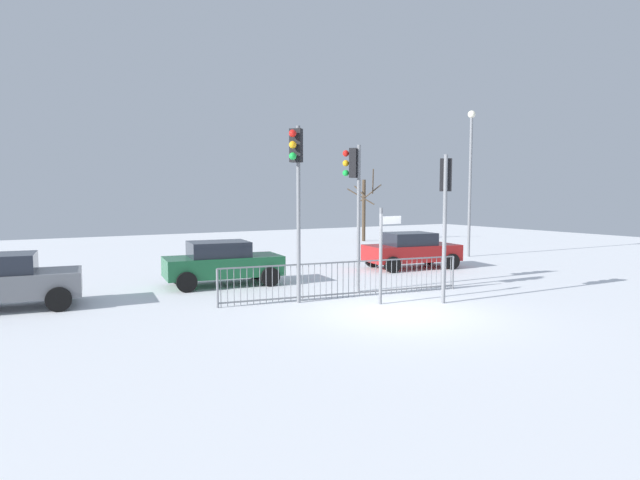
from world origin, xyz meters
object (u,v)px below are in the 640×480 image
object	(u,v)px
car_red_far	(411,250)
street_lamp	(470,168)
car_grey_mid	(1,281)
car_green_trailing	(222,262)
traffic_light_foreground_right	(354,185)
direction_sign_post	(383,250)
bare_tree_left	(364,207)
traffic_light_mid_left	(445,195)
traffic_light_rear_left	(297,174)

from	to	relation	value
car_red_far	street_lamp	distance (m)	6.47
car_grey_mid	car_red_far	bearing A→B (deg)	9.26
car_green_trailing	car_grey_mid	distance (m)	6.35
traffic_light_foreground_right	street_lamp	distance (m)	11.21
traffic_light_foreground_right	car_green_trailing	bearing A→B (deg)	93.05
direction_sign_post	bare_tree_left	size ratio (longest dim) A/B	0.58
traffic_light_foreground_right	traffic_light_mid_left	bearing A→B (deg)	-107.31
direction_sign_post	bare_tree_left	bearing A→B (deg)	50.78
traffic_light_rear_left	car_red_far	size ratio (longest dim) A/B	1.21
traffic_light_mid_left	bare_tree_left	bearing A→B (deg)	107.00
traffic_light_mid_left	car_grey_mid	bearing A→B (deg)	-160.07
traffic_light_foreground_right	car_grey_mid	distance (m)	10.12
traffic_light_foreground_right	car_red_far	size ratio (longest dim) A/B	1.12
traffic_light_foreground_right	bare_tree_left	distance (m)	17.96
car_red_far	car_green_trailing	bearing A→B (deg)	-170.86
car_red_far	traffic_light_rear_left	bearing A→B (deg)	-142.69
traffic_light_mid_left	car_green_trailing	xyz separation A→B (m)	(-4.40, 5.81, -2.24)
street_lamp	direction_sign_post	bearing A→B (deg)	-146.54
car_red_far	car_grey_mid	xyz separation A→B (m)	(-14.38, -0.63, 0.00)
traffic_light_foreground_right	traffic_light_rear_left	bearing A→B (deg)	155.59
traffic_light_foreground_right	car_grey_mid	size ratio (longest dim) A/B	1.14
direction_sign_post	street_lamp	size ratio (longest dim) A/B	0.38
traffic_light_rear_left	traffic_light_mid_left	world-z (taller)	traffic_light_rear_left
traffic_light_rear_left	direction_sign_post	distance (m)	3.14
car_red_far	bare_tree_left	bearing A→B (deg)	72.93
traffic_light_mid_left	car_red_far	world-z (taller)	traffic_light_mid_left
traffic_light_mid_left	street_lamp	world-z (taller)	street_lamp
traffic_light_mid_left	street_lamp	bearing A→B (deg)	86.26
traffic_light_foreground_right	bare_tree_left	world-z (taller)	bare_tree_left
traffic_light_rear_left	car_green_trailing	xyz separation A→B (m)	(-0.75, 3.91, -2.81)
traffic_light_mid_left	car_green_trailing	world-z (taller)	traffic_light_mid_left
traffic_light_foreground_right	car_green_trailing	size ratio (longest dim) A/B	1.14
traffic_light_mid_left	traffic_light_rear_left	bearing A→B (deg)	-161.85
car_red_far	street_lamp	xyz separation A→B (m)	(5.13, 1.80, 3.50)
car_red_far	street_lamp	world-z (taller)	street_lamp
car_grey_mid	street_lamp	size ratio (longest dim) A/B	0.57
traffic_light_rear_left	car_green_trailing	distance (m)	4.87
direction_sign_post	car_green_trailing	bearing A→B (deg)	112.75
car_grey_mid	car_green_trailing	bearing A→B (deg)	12.78
direction_sign_post	traffic_light_rear_left	bearing A→B (deg)	143.26
traffic_light_rear_left	bare_tree_left	bearing A→B (deg)	-81.54
direction_sign_post	street_lamp	xyz separation A→B (m)	(10.43, 6.90, 2.76)
car_green_trailing	traffic_light_rear_left	bearing A→B (deg)	-72.31
car_green_trailing	car_grey_mid	xyz separation A→B (m)	(-6.31, -0.67, 0.00)
traffic_light_foreground_right	traffic_light_mid_left	xyz separation A→B (m)	(1.24, -2.67, -0.31)
street_lamp	car_red_far	bearing A→B (deg)	-160.66
traffic_light_mid_left	car_green_trailing	distance (m)	7.62
direction_sign_post	car_grey_mid	world-z (taller)	direction_sign_post
direction_sign_post	car_red_far	world-z (taller)	direction_sign_post
car_green_trailing	car_red_far	size ratio (longest dim) A/B	0.99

